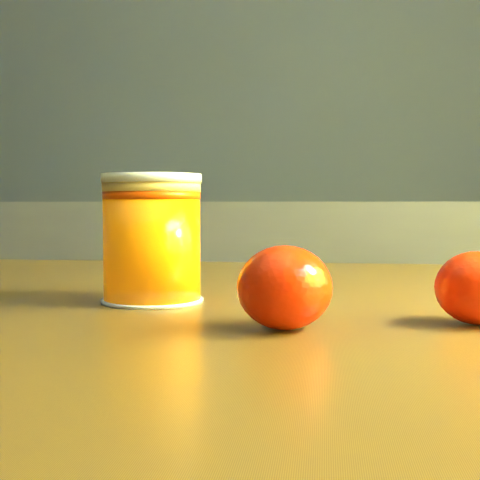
# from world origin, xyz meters

# --- Properties ---
(kitchen_counter) EXTENTS (3.15, 0.60, 0.90)m
(kitchen_counter) POSITION_xyz_m (0.00, 1.45, 0.45)
(kitchen_counter) COLOR #4D4E53
(kitchen_counter) RESTS_ON ground
(table) EXTENTS (1.15, 0.85, 0.82)m
(table) POSITION_xyz_m (0.92, 0.11, 0.71)
(table) COLOR brown
(table) RESTS_ON ground
(juice_glass) EXTENTS (0.08, 0.08, 0.10)m
(juice_glass) POSITION_xyz_m (0.76, 0.11, 0.87)
(juice_glass) COLOR orange
(juice_glass) RESTS_ON table
(orange_front) EXTENTS (0.06, 0.06, 0.05)m
(orange_front) POSITION_xyz_m (0.88, 0.01, 0.84)
(orange_front) COLOR #F82604
(orange_front) RESTS_ON table
(orange_back) EXTENTS (0.06, 0.06, 0.05)m
(orange_back) POSITION_xyz_m (1.01, 0.06, 0.84)
(orange_back) COLOR #F82604
(orange_back) RESTS_ON table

